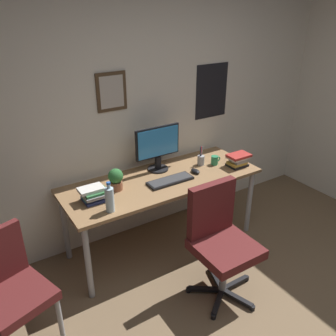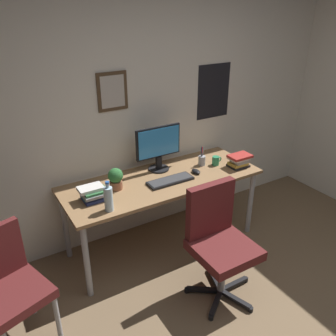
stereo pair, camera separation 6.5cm
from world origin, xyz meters
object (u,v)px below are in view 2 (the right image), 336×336
Objects in this scene: side_chair at (7,283)px; book_stack_left at (93,193)px; office_chair at (218,237)px; keyboard at (170,181)px; water_bottle at (108,198)px; coffee_mug_near at (216,161)px; pen_cup at (202,160)px; book_stack_right at (239,161)px; monitor at (158,146)px; computer_mouse at (196,171)px; potted_plant at (116,178)px.

book_stack_left is at bearing 25.66° from side_chair.
keyboard is (-0.03, 0.67, 0.21)m from office_chair.
water_bottle is 0.23m from book_stack_left.
pen_cup is at bearing 150.80° from coffee_mug_near.
book_stack_right is at bearing 3.55° from water_bottle.
book_stack_left is at bearing -175.66° from pen_cup.
keyboard is at bearing -4.76° from book_stack_left.
keyboard is at bearing -97.95° from monitor.
computer_mouse is 1.01× the size of coffee_mug_near.
book_stack_right is (0.44, -0.10, 0.05)m from computer_mouse.
monitor is 0.84m from water_bottle.
office_chair is at bearing -13.51° from side_chair.
pen_cup is 1.16m from book_stack_left.
office_chair is 1.00m from potted_plant.
pen_cup reaches higher than book_stack_left.
keyboard is at bearing -162.16° from pen_cup.
coffee_mug_near is (2.05, 0.39, 0.27)m from side_chair.
side_chair is at bearing -169.25° from coffee_mug_near.
side_chair reaches higher than book_stack_right.
monitor is at bearing 161.96° from pen_cup.
side_chair is at bearing -169.43° from water_bottle.
book_stack_left is at bearing 178.14° from computer_mouse.
office_chair reaches higher than side_chair.
monitor is at bearing 82.05° from keyboard.
coffee_mug_near is at bearing 53.97° from office_chair.
computer_mouse is 0.98m from water_bottle.
side_chair is at bearing -166.65° from pen_cup.
pen_cup reaches higher than book_stack_right.
book_stack_right is at bearing -26.73° from monitor.
side_chair is 1.53m from keyboard.
keyboard is 1.96× the size of book_stack_right.
water_bottle is at bearing -176.45° from book_stack_right.
computer_mouse is 0.44× the size of water_bottle.
side_chair is at bearing -156.11° from potted_plant.
book_stack_left reaches higher than coffee_mug_near.
keyboard is 3.91× the size of computer_mouse.
pen_cup reaches higher than coffee_mug_near.
coffee_mug_near is at bearing 10.64° from computer_mouse.
monitor is at bearing 21.42° from side_chair.
monitor is at bearing 32.35° from water_bottle.
potted_plant is (-1.05, 0.05, 0.06)m from coffee_mug_near.
computer_mouse is at bearing 10.94° from water_bottle.
office_chair is 0.96m from coffee_mug_near.
potted_plant is (0.19, 0.29, -0.00)m from water_bottle.
side_chair is 3.47× the size of water_bottle.
monitor is 2.04× the size of book_stack_left.
computer_mouse is at bearing -44.51° from monitor.
water_bottle is at bearing 10.57° from side_chair.
monitor is 0.80m from book_stack_left.
potted_plant reaches higher than book_stack_right.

